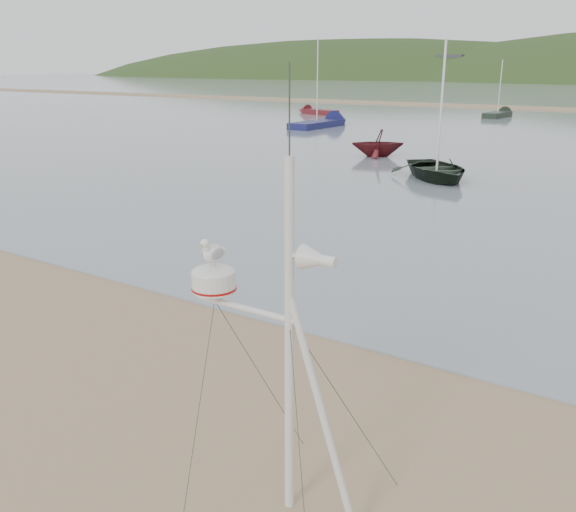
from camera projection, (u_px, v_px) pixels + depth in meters
The scene contains 7 objects.
ground at pixel (93, 413), 8.78m from camera, with size 560.00×560.00×0.00m, color #8C7051.
mast_rig at pixel (282, 416), 6.58m from camera, with size 2.14×2.28×4.82m.
boat_dark at pixel (440, 128), 25.79m from camera, with size 3.13×0.91×4.39m, color black.
boat_red at pixel (378, 131), 32.68m from camera, with size 2.39×1.46×2.77m, color #511216.
dinghy_red_far at pixel (312, 111), 61.98m from camera, with size 5.57×2.88×1.32m.
sailboat_dark_mid at pixel (502, 114), 58.66m from camera, with size 1.91×5.75×5.66m.
sailboat_blue_near at pixel (330, 122), 50.04m from camera, with size 2.09×7.60×7.48m.
Camera 1 is at (6.57, -4.90, 4.79)m, focal length 38.00 mm.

